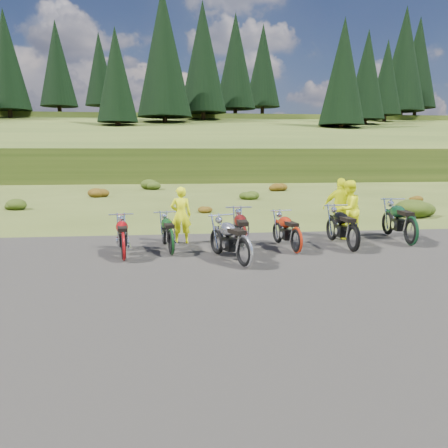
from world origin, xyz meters
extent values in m
plane|color=#3B4918|center=(0.00, 0.00, 0.00)|extent=(300.00, 300.00, 0.00)
cube|color=black|center=(0.00, -2.00, 0.00)|extent=(20.00, 12.00, 0.04)
cube|color=#2E4316|center=(0.00, 110.00, 0.00)|extent=(300.00, 90.00, 9.17)
cylinder|color=black|center=(-27.00, 63.00, 8.28)|extent=(0.70, 0.70, 2.20)
cone|color=black|center=(-27.00, 63.00, 16.68)|extent=(6.60, 6.60, 15.00)
cylinder|color=black|center=(-21.00, 69.00, 9.48)|extent=(0.70, 0.70, 2.20)
cone|color=black|center=(-21.00, 69.00, 17.38)|extent=(6.16, 6.16, 14.00)
cylinder|color=black|center=(-15.00, 75.00, 10.27)|extent=(0.70, 0.70, 2.20)
cone|color=black|center=(-15.00, 75.00, 17.67)|extent=(5.72, 5.72, 13.00)
cylinder|color=black|center=(-9.00, 50.00, 5.69)|extent=(0.70, 0.70, 2.20)
cone|color=black|center=(-9.00, 50.00, 12.59)|extent=(5.28, 5.28, 12.00)
cylinder|color=black|center=(-3.00, 56.00, 6.88)|extent=(0.70, 0.70, 2.20)
cone|color=black|center=(-3.00, 56.00, 16.78)|extent=(7.92, 7.92, 18.00)
cylinder|color=black|center=(3.00, 62.00, 8.08)|extent=(0.70, 0.70, 2.20)
cone|color=black|center=(3.00, 62.00, 17.48)|extent=(7.48, 7.48, 17.00)
cylinder|color=black|center=(9.00, 68.00, 9.28)|extent=(0.70, 0.70, 2.20)
cone|color=black|center=(9.00, 68.00, 18.18)|extent=(7.04, 7.04, 16.00)
cylinder|color=black|center=(15.00, 74.00, 10.27)|extent=(0.70, 0.70, 2.20)
cone|color=black|center=(15.00, 74.00, 18.67)|extent=(6.60, 6.60, 15.00)
cylinder|color=black|center=(21.00, 49.00, 5.49)|extent=(0.70, 0.70, 2.20)
cone|color=black|center=(21.00, 49.00, 13.39)|extent=(6.16, 6.16, 14.00)
cylinder|color=black|center=(27.00, 55.00, 6.68)|extent=(0.70, 0.70, 2.20)
cone|color=black|center=(27.00, 55.00, 14.08)|extent=(5.72, 5.72, 13.00)
cylinder|color=black|center=(33.00, 61.00, 7.88)|extent=(0.70, 0.70, 2.20)
cone|color=black|center=(33.00, 61.00, 14.78)|extent=(5.28, 5.28, 12.00)
cylinder|color=black|center=(39.00, 67.00, 9.08)|extent=(0.70, 0.70, 2.20)
cone|color=black|center=(39.00, 67.00, 18.98)|extent=(7.92, 7.92, 18.00)
cylinder|color=black|center=(45.00, 73.00, 10.27)|extent=(0.70, 0.70, 2.20)
cone|color=black|center=(45.00, 73.00, 19.67)|extent=(7.48, 7.48, 17.00)
ellipsoid|color=#1D340D|center=(-9.10, 11.30, 0.31)|extent=(1.03, 1.03, 0.61)
ellipsoid|color=#62320C|center=(-6.20, 16.60, 0.38)|extent=(1.30, 1.30, 0.77)
ellipsoid|color=#1D340D|center=(-3.30, 21.90, 0.46)|extent=(1.56, 1.56, 0.92)
ellipsoid|color=#62320C|center=(-0.40, 9.20, 0.23)|extent=(0.77, 0.77, 0.45)
ellipsoid|color=#1D340D|center=(2.50, 14.50, 0.31)|extent=(1.03, 1.03, 0.61)
ellipsoid|color=#62320C|center=(5.40, 19.80, 0.38)|extent=(1.30, 1.30, 0.77)
ellipsoid|color=#1D340D|center=(8.30, 7.10, 0.46)|extent=(1.56, 1.56, 0.92)
ellipsoid|color=#62320C|center=(11.20, 12.40, 0.23)|extent=(0.77, 0.77, 0.45)
imported|color=#D5DE0B|center=(-1.46, 2.60, 0.82)|extent=(0.60, 0.39, 1.63)
imported|color=#D5DE0B|center=(3.55, 2.69, 0.89)|extent=(1.09, 1.06, 1.78)
imported|color=#D5DE0B|center=(3.47, 3.04, 0.91)|extent=(1.16, 0.79, 1.82)
camera|label=1|loc=(-1.59, -9.85, 2.61)|focal=35.00mm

